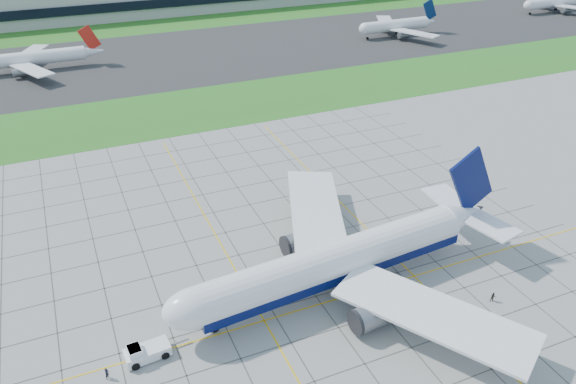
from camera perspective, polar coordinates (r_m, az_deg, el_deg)
name	(u,v)px	position (r m, az deg, el deg)	size (l,w,h in m)	color
ground	(316,296)	(94.71, 2.86, -10.53)	(1400.00, 1400.00, 0.00)	#9E9E99
grass_median	(182,111)	(169.18, -10.70, 8.13)	(700.00, 35.00, 0.04)	#30651D
asphalt_taxiway	(146,60)	(220.47, -14.25, 12.88)	(700.00, 75.00, 0.04)	#383838
grass_far	(105,4)	(326.70, -18.08, 17.73)	(700.00, 145.00, 0.04)	#30651D
apron_markings	(291,259)	(102.68, 0.35, -6.79)	(120.00, 130.00, 0.03)	#474744
airliner	(338,261)	(93.37, 5.05, -7.02)	(63.40, 64.00, 19.96)	white
pushback_tug	(145,352)	(86.41, -14.33, -15.47)	(9.60, 3.82, 2.64)	white
crew_near	(107,374)	(85.26, -17.91, -17.14)	(0.69, 0.45, 1.90)	black
crew_far	(493,297)	(98.95, 20.12, -10.00)	(0.84, 0.66, 1.73)	black
distant_jet_1	(23,59)	(219.43, -25.32, 12.10)	(48.41, 42.66, 14.08)	white
distant_jet_2	(397,25)	(250.80, 10.98, 16.30)	(35.31, 42.66, 14.08)	white
distant_jet_3	(557,2)	(321.65, 25.69, 16.99)	(41.55, 42.66, 14.08)	white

